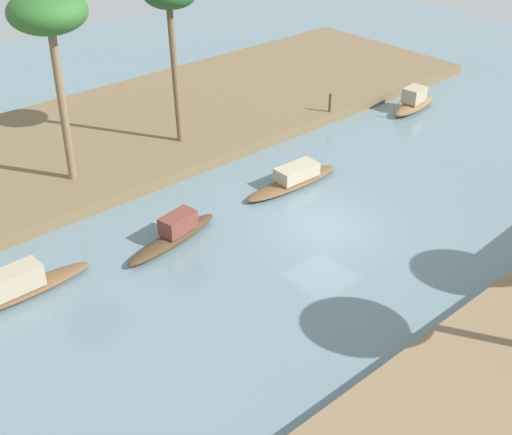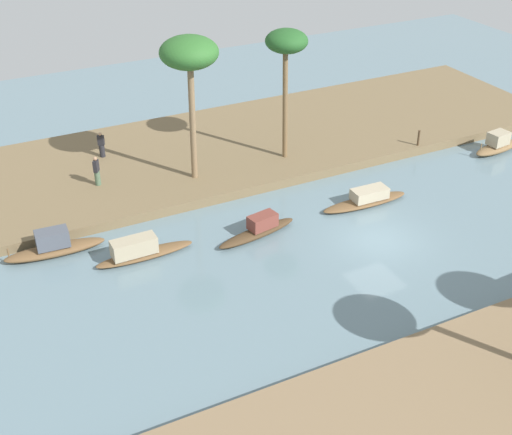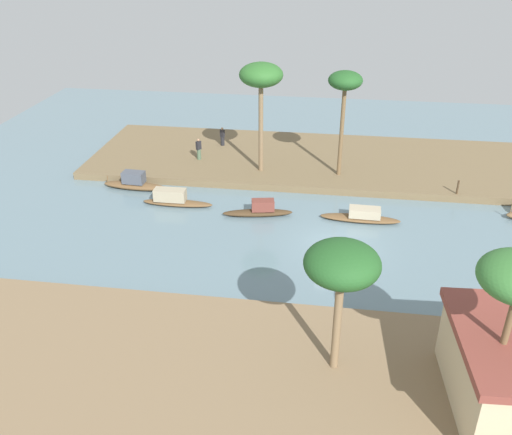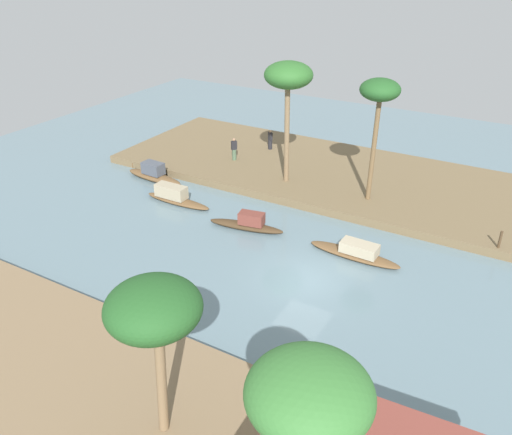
{
  "view_description": "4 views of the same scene",
  "coord_description": "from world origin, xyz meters",
  "px_view_note": "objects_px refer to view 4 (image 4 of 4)",
  "views": [
    {
      "loc": [
        17.51,
        15.53,
        14.56
      ],
      "look_at": [
        2.2,
        -1.73,
        0.54
      ],
      "focal_mm": 47.28,
      "sensor_mm": 36.0,
      "label": 1
    },
    {
      "loc": [
        18.61,
        23.23,
        18.72
      ],
      "look_at": [
        4.96,
        -3.96,
        0.56
      ],
      "focal_mm": 48.18,
      "sensor_mm": 36.0,
      "label": 2
    },
    {
      "loc": [
        0.76,
        29.24,
        16.9
      ],
      "look_at": [
        5.21,
        -1.39,
        0.75
      ],
      "focal_mm": 38.72,
      "sensor_mm": 36.0,
      "label": 3
    },
    {
      "loc": [
        -8.89,
        20.38,
        15.22
      ],
      "look_at": [
        5.14,
        -3.93,
        0.46
      ],
      "focal_mm": 36.68,
      "sensor_mm": 36.0,
      "label": 4
    }
  ],
  "objects_px": {
    "sampan_upstream_small": "(356,252)",
    "sampan_midstream": "(154,174)",
    "palm_tree_left_far": "(288,78)",
    "sampan_downstream_large": "(175,196)",
    "palm_tree_right_tall": "(154,310)",
    "sampan_open_hull": "(248,224)",
    "palm_tree_left_near": "(380,94)",
    "person_by_mooring": "(270,141)",
    "palm_tree_right_short": "(309,397)",
    "person_on_near_bank": "(234,150)",
    "mooring_post": "(500,239)"
  },
  "relations": [
    {
      "from": "person_by_mooring",
      "to": "palm_tree_left_near",
      "type": "relative_size",
      "value": 0.21
    },
    {
      "from": "sampan_downstream_large",
      "to": "sampan_midstream",
      "type": "height_order",
      "value": "sampan_midstream"
    },
    {
      "from": "mooring_post",
      "to": "person_by_mooring",
      "type": "bearing_deg",
      "value": -21.92
    },
    {
      "from": "sampan_upstream_small",
      "to": "palm_tree_left_far",
      "type": "relative_size",
      "value": 0.64
    },
    {
      "from": "sampan_upstream_small",
      "to": "person_by_mooring",
      "type": "distance_m",
      "value": 16.18
    },
    {
      "from": "sampan_open_hull",
      "to": "mooring_post",
      "type": "height_order",
      "value": "mooring_post"
    },
    {
      "from": "sampan_upstream_small",
      "to": "palm_tree_left_near",
      "type": "xyz_separation_m",
      "value": [
        1.6,
        -6.5,
        6.98
      ]
    },
    {
      "from": "sampan_midstream",
      "to": "palm_tree_right_tall",
      "type": "xyz_separation_m",
      "value": [
        -14.81,
        17.08,
        5.0
      ]
    },
    {
      "from": "sampan_upstream_small",
      "to": "sampan_midstream",
      "type": "relative_size",
      "value": 1.07
    },
    {
      "from": "person_on_near_bank",
      "to": "person_by_mooring",
      "type": "xyz_separation_m",
      "value": [
        -1.23,
        -3.46,
        -0.11
      ]
    },
    {
      "from": "person_on_near_bank",
      "to": "mooring_post",
      "type": "relative_size",
      "value": 1.72
    },
    {
      "from": "sampan_upstream_small",
      "to": "sampan_open_hull",
      "type": "xyz_separation_m",
      "value": [
        6.72,
        0.21,
        0.05
      ]
    },
    {
      "from": "palm_tree_left_far",
      "to": "mooring_post",
      "type": "bearing_deg",
      "value": 171.03
    },
    {
      "from": "palm_tree_left_near",
      "to": "palm_tree_right_tall",
      "type": "distance_m",
      "value": 20.93
    },
    {
      "from": "palm_tree_right_tall",
      "to": "palm_tree_right_short",
      "type": "height_order",
      "value": "palm_tree_right_short"
    },
    {
      "from": "mooring_post",
      "to": "palm_tree_right_tall",
      "type": "xyz_separation_m",
      "value": [
        8.18,
        18.38,
        4.42
      ]
    },
    {
      "from": "mooring_post",
      "to": "palm_tree_left_far",
      "type": "height_order",
      "value": "palm_tree_left_far"
    },
    {
      "from": "palm_tree_left_far",
      "to": "palm_tree_right_short",
      "type": "height_order",
      "value": "palm_tree_left_far"
    },
    {
      "from": "sampan_midstream",
      "to": "palm_tree_left_near",
      "type": "height_order",
      "value": "palm_tree_left_near"
    },
    {
      "from": "sampan_downstream_large",
      "to": "palm_tree_right_short",
      "type": "bearing_deg",
      "value": 135.4
    },
    {
      "from": "person_by_mooring",
      "to": "mooring_post",
      "type": "distance_m",
      "value": 19.55
    },
    {
      "from": "palm_tree_left_near",
      "to": "palm_tree_right_tall",
      "type": "bearing_deg",
      "value": 90.14
    },
    {
      "from": "person_by_mooring",
      "to": "palm_tree_right_tall",
      "type": "xyz_separation_m",
      "value": [
        -9.96,
        25.68,
        4.22
      ]
    },
    {
      "from": "sampan_upstream_small",
      "to": "palm_tree_left_far",
      "type": "xyz_separation_m",
      "value": [
        7.52,
        -6.27,
        7.32
      ]
    },
    {
      "from": "sampan_open_hull",
      "to": "person_by_mooring",
      "type": "bearing_deg",
      "value": -77.93
    },
    {
      "from": "person_by_mooring",
      "to": "sampan_upstream_small",
      "type": "bearing_deg",
      "value": 166.49
    },
    {
      "from": "person_on_near_bank",
      "to": "palm_tree_right_short",
      "type": "xyz_separation_m",
      "value": [
        -17.04,
        23.9,
        5.18
      ]
    },
    {
      "from": "sampan_open_hull",
      "to": "palm_tree_left_far",
      "type": "relative_size",
      "value": 0.58
    },
    {
      "from": "sampan_downstream_large",
      "to": "palm_tree_right_tall",
      "type": "xyz_separation_m",
      "value": [
        -11.21,
        14.87,
        4.99
      ]
    },
    {
      "from": "sampan_downstream_large",
      "to": "palm_tree_left_near",
      "type": "xyz_separation_m",
      "value": [
        -11.16,
        -5.97,
        6.87
      ]
    },
    {
      "from": "mooring_post",
      "to": "palm_tree_left_far",
      "type": "distance_m",
      "value": 15.78
    },
    {
      "from": "palm_tree_left_near",
      "to": "person_on_near_bank",
      "type": "bearing_deg",
      "value": -7.04
    },
    {
      "from": "sampan_upstream_small",
      "to": "sampan_open_hull",
      "type": "relative_size",
      "value": 1.1
    },
    {
      "from": "sampan_downstream_large",
      "to": "palm_tree_left_far",
      "type": "relative_size",
      "value": 0.6
    },
    {
      "from": "sampan_open_hull",
      "to": "sampan_downstream_large",
      "type": "bearing_deg",
      "value": -17.41
    },
    {
      "from": "palm_tree_left_near",
      "to": "palm_tree_left_far",
      "type": "bearing_deg",
      "value": 2.21
    },
    {
      "from": "person_by_mooring",
      "to": "palm_tree_left_near",
      "type": "xyz_separation_m",
      "value": [
        -9.91,
        4.84,
        6.1
      ]
    },
    {
      "from": "mooring_post",
      "to": "sampan_midstream",
      "type": "bearing_deg",
      "value": 3.25
    },
    {
      "from": "sampan_upstream_small",
      "to": "mooring_post",
      "type": "distance_m",
      "value": 7.79
    },
    {
      "from": "sampan_upstream_small",
      "to": "sampan_midstream",
      "type": "bearing_deg",
      "value": -7.71
    },
    {
      "from": "palm_tree_left_near",
      "to": "palm_tree_right_tall",
      "type": "relative_size",
      "value": 1.32
    },
    {
      "from": "sampan_open_hull",
      "to": "sampan_upstream_small",
      "type": "bearing_deg",
      "value": 171.37
    },
    {
      "from": "sampan_downstream_large",
      "to": "person_on_near_bank",
      "type": "distance_m",
      "value": 7.4
    },
    {
      "from": "sampan_open_hull",
      "to": "mooring_post",
      "type": "bearing_deg",
      "value": -172.78
    },
    {
      "from": "palm_tree_left_far",
      "to": "palm_tree_right_short",
      "type": "bearing_deg",
      "value": 117.92
    },
    {
      "from": "sampan_midstream",
      "to": "mooring_post",
      "type": "xyz_separation_m",
      "value": [
        -22.98,
        -1.3,
        0.58
      ]
    },
    {
      "from": "person_on_near_bank",
      "to": "mooring_post",
      "type": "distance_m",
      "value": 19.75
    },
    {
      "from": "sampan_downstream_large",
      "to": "palm_tree_left_far",
      "type": "xyz_separation_m",
      "value": [
        -5.24,
        -5.75,
        7.2
      ]
    },
    {
      "from": "sampan_open_hull",
      "to": "palm_tree_left_near",
      "type": "bearing_deg",
      "value": -137.78
    },
    {
      "from": "sampan_downstream_large",
      "to": "mooring_post",
      "type": "height_order",
      "value": "mooring_post"
    }
  ]
}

